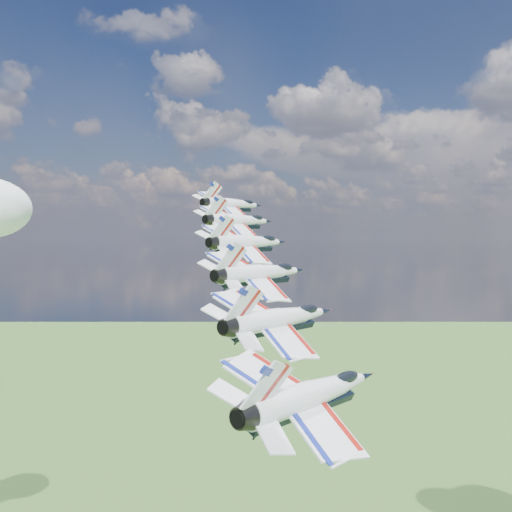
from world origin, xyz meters
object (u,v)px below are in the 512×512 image
Objects in this scene: jet_2 at (250,242)px; jet_1 at (241,220)px; jet_0 at (234,204)px; jet_3 at (263,273)px; jet_5 at (315,393)px; jet_4 at (283,318)px.

jet_1 is at bearing 139.60° from jet_2.
jet_0 is at bearing 139.60° from jet_2.
jet_3 is 1.00× the size of jet_5.
jet_2 is at bearing -40.40° from jet_1.
jet_1 reaches higher than jet_5.
jet_3 is 13.41m from jet_4.
jet_5 is at bearing -40.40° from jet_1.
jet_3 is at bearing -40.40° from jet_0.
jet_3 reaches higher than jet_5.
jet_0 reaches higher than jet_5.
jet_2 is at bearing 139.60° from jet_3.
jet_0 is 1.00× the size of jet_4.
jet_0 is 1.00× the size of jet_2.
jet_4 is (9.11, -9.26, -3.35)m from jet_3.
jet_2 reaches higher than jet_5.
jet_5 is at bearing -40.40° from jet_2.
jet_1 is 53.65m from jet_5.
jet_3 is at bearing -40.40° from jet_2.
jet_1 is at bearing -40.40° from jet_0.
jet_1 is at bearing 139.60° from jet_5.
jet_0 reaches higher than jet_4.
jet_1 reaches higher than jet_4.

